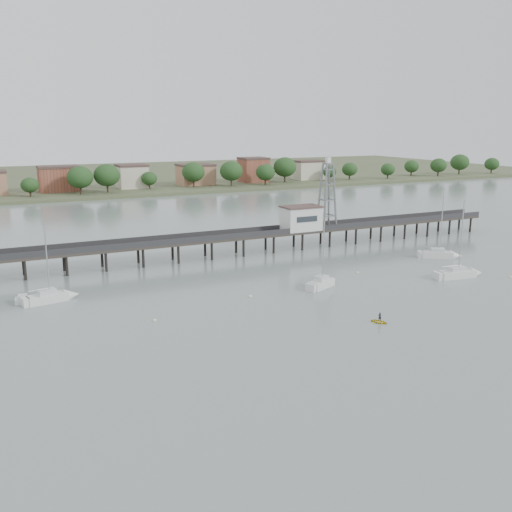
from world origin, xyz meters
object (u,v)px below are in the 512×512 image
at_px(sailboat_c, 325,283).
at_px(sailboat_e, 444,255).
at_px(white_tender, 28,300).
at_px(lattice_tower, 327,196).
at_px(sailboat_b, 56,297).
at_px(pier, 192,241).
at_px(sailboat_d, 463,273).
at_px(yellow_dinghy, 379,323).

bearing_deg(sailboat_c, sailboat_e, -11.73).
bearing_deg(white_tender, lattice_tower, 20.55).
bearing_deg(sailboat_c, sailboat_b, 141.05).
xyz_separation_m(lattice_tower, sailboat_e, (15.01, -20.63, -10.46)).
xyz_separation_m(pier, sailboat_c, (13.61, -27.74, -3.14)).
distance_m(lattice_tower, sailboat_c, 34.62).
bearing_deg(sailboat_c, white_tender, 141.41).
relative_size(pier, sailboat_d, 10.28).
height_order(sailboat_b, sailboat_c, sailboat_b).
xyz_separation_m(lattice_tower, white_tender, (-63.42, -15.84, -10.62)).
height_order(sailboat_d, white_tender, sailboat_d).
distance_m(pier, white_tender, 35.78).
distance_m(sailboat_d, sailboat_c, 26.08).
bearing_deg(yellow_dinghy, sailboat_e, 9.28).
xyz_separation_m(sailboat_b, yellow_dinghy, (38.86, -29.62, -0.64)).
bearing_deg(pier, sailboat_c, -63.87).
height_order(sailboat_d, sailboat_b, sailboat_d).
relative_size(sailboat_c, yellow_dinghy, 5.10).
relative_size(sailboat_c, white_tender, 2.79).
bearing_deg(sailboat_d, sailboat_e, 67.71).
xyz_separation_m(pier, lattice_tower, (31.50, 0.00, 7.31)).
xyz_separation_m(sailboat_d, white_tender, (-71.01, 17.46, -0.15)).
height_order(sailboat_e, sailboat_c, sailboat_e).
height_order(sailboat_e, yellow_dinghy, sailboat_e).
bearing_deg(white_tender, sailboat_d, -7.29).
relative_size(lattice_tower, yellow_dinghy, 6.77).
xyz_separation_m(lattice_tower, sailboat_c, (-17.89, -27.74, -10.45)).
bearing_deg(sailboat_d, white_tender, 174.24).
relative_size(lattice_tower, sailboat_c, 1.33).
relative_size(sailboat_d, white_tender, 3.48).
distance_m(lattice_tower, sailboat_b, 62.69).
relative_size(sailboat_b, sailboat_c, 1.12).
relative_size(sailboat_e, sailboat_c, 1.14).
relative_size(sailboat_e, sailboat_b, 1.02).
bearing_deg(pier, yellow_dinghy, -76.83).
height_order(lattice_tower, sailboat_e, lattice_tower).
distance_m(pier, sailboat_c, 31.06).
xyz_separation_m(white_tender, yellow_dinghy, (42.73, -30.35, -0.48)).
bearing_deg(lattice_tower, white_tender, -165.98).
bearing_deg(pier, lattice_tower, 0.00).
distance_m(lattice_tower, white_tender, 66.22).
relative_size(sailboat_b, white_tender, 3.12).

